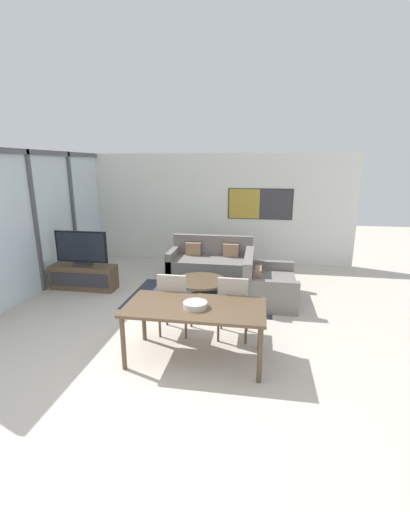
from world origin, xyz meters
TOP-DOWN VIEW (x-y plane):
  - ground_plane at (0.00, 0.00)m, footprint 24.00×24.00m
  - wall_back at (0.04, 5.62)m, footprint 7.25×0.09m
  - window_wall_left at (-3.12, 2.81)m, footprint 0.07×5.63m
  - area_rug at (0.18, 2.98)m, footprint 2.75×1.70m
  - tv_console at (-2.30, 3.03)m, footprint 1.35×0.42m
  - television at (-2.30, 3.03)m, footprint 1.10×0.20m
  - sofa_main at (0.18, 4.41)m, footprint 1.91×0.97m
  - sofa_side at (1.42, 3.03)m, footprint 0.97×1.40m
  - coffee_table at (0.18, 2.98)m, footprint 1.03×1.03m
  - dining_table at (0.50, 0.78)m, footprint 1.81×0.89m
  - dining_chair_left at (0.06, 1.39)m, footprint 0.46×0.46m
  - dining_chair_centre at (0.94, 1.39)m, footprint 0.46×0.46m
  - fruit_bowl at (0.51, 0.72)m, footprint 0.31×0.31m

SIDE VIEW (x-z plane):
  - ground_plane at x=0.00m, z-range 0.00..0.00m
  - area_rug at x=0.18m, z-range 0.00..0.01m
  - tv_console at x=-2.30m, z-range 0.00..0.51m
  - coffee_table at x=0.18m, z-range 0.09..0.43m
  - sofa_side at x=1.42m, z-range -0.16..0.72m
  - sofa_main at x=0.18m, z-range -0.16..0.72m
  - dining_chair_left at x=0.06m, z-range 0.04..1.03m
  - dining_chair_centre at x=0.94m, z-range 0.04..1.03m
  - dining_table at x=0.50m, z-range 0.31..1.07m
  - fruit_bowl at x=0.51m, z-range 0.77..0.84m
  - television at x=-2.30m, z-range 0.51..1.22m
  - wall_back at x=0.04m, z-range 0.01..2.81m
  - window_wall_left at x=-3.12m, z-range 0.13..2.93m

